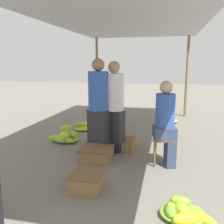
{
  "coord_description": "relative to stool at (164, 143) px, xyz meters",
  "views": [
    {
      "loc": [
        0.85,
        -0.92,
        1.61
      ],
      "look_at": [
        0.0,
        2.91,
        0.85
      ],
      "focal_mm": 40.0,
      "sensor_mm": 36.0,
      "label": 1
    }
  ],
  "objects": [
    {
      "name": "crate_far",
      "position": [
        -1.12,
        -0.03,
        -0.26
      ],
      "size": [
        0.53,
        0.53,
        0.21
      ],
      "color": "olive",
      "rests_on": "ground"
    },
    {
      "name": "banana_pile_right_1",
      "position": [
        0.11,
        3.04,
        -0.27
      ],
      "size": [
        0.5,
        0.45,
        0.22
      ],
      "color": "yellow",
      "rests_on": "ground"
    },
    {
      "name": "banana_pile_left_2",
      "position": [
        -1.68,
        2.7,
        -0.27
      ],
      "size": [
        0.63,
        0.56,
        0.3
      ],
      "color": "yellow",
      "rests_on": "ground"
    },
    {
      "name": "stool",
      "position": [
        0.0,
        0.0,
        0.0
      ],
      "size": [
        0.34,
        0.34,
        0.46
      ],
      "color": "brown",
      "rests_on": "ground"
    },
    {
      "name": "canopy_tarp",
      "position": [
        -0.83,
        0.65,
        2.09
      ],
      "size": [
        3.23,
        7.1,
        0.04
      ],
      "primitive_type": "cube",
      "color": "#B2B2B7",
      "rests_on": "canopy_post_front_left"
    },
    {
      "name": "banana_pile_left_0",
      "position": [
        -2.03,
        0.79,
        -0.27
      ],
      "size": [
        0.69,
        0.58,
        0.36
      ],
      "color": "#92BF32",
      "rests_on": "ground"
    },
    {
      "name": "canopy_post_back_right",
      "position": [
        0.58,
        4.0,
        0.85
      ],
      "size": [
        0.08,
        0.08,
        2.44
      ],
      "primitive_type": "cylinder",
      "color": "olive",
      "rests_on": "ground"
    },
    {
      "name": "crate_near",
      "position": [
        -0.82,
        0.65,
        -0.27
      ],
      "size": [
        0.52,
        0.52,
        0.19
      ],
      "color": "olive",
      "rests_on": "ground"
    },
    {
      "name": "banana_pile_right_0",
      "position": [
        0.24,
        -1.45,
        -0.28
      ],
      "size": [
        0.6,
        0.51,
        0.25
      ],
      "color": "#74B337",
      "rests_on": "ground"
    },
    {
      "name": "banana_pile_left_3",
      "position": [
        -1.72,
        3.5,
        -0.25
      ],
      "size": [
        0.52,
        0.5,
        0.33
      ],
      "color": "#BDD02A",
      "rests_on": "ground"
    },
    {
      "name": "banana_pile_left_1",
      "position": [
        -1.97,
        1.76,
        -0.28
      ],
      "size": [
        0.42,
        0.41,
        0.21
      ],
      "color": "#9AC231",
      "rests_on": "ground"
    },
    {
      "name": "canopy_post_back_left",
      "position": [
        -2.25,
        4.0,
        0.85
      ],
      "size": [
        0.08,
        0.08,
        2.44
      ],
      "primitive_type": "cylinder",
      "color": "olive",
      "rests_on": "ground"
    },
    {
      "name": "crate_mid",
      "position": [
        -0.95,
        -1.07,
        -0.25
      ],
      "size": [
        0.4,
        0.4,
        0.22
      ],
      "color": "olive",
      "rests_on": "ground"
    },
    {
      "name": "shopper_walking_mid",
      "position": [
        -0.92,
        0.5,
        0.5
      ],
      "size": [
        0.46,
        0.46,
        1.66
      ],
      "color": "#2D2D33",
      "rests_on": "ground"
    },
    {
      "name": "shopper_walking_far",
      "position": [
        -1.18,
        0.34,
        0.52
      ],
      "size": [
        0.47,
        0.47,
        1.71
      ],
      "color": "#2D2D33",
      "rests_on": "ground"
    },
    {
      "name": "vendor_seated",
      "position": [
        0.02,
        -0.0,
        0.35
      ],
      "size": [
        0.4,
        0.4,
        1.36
      ],
      "color": "#384766",
      "rests_on": "ground"
    }
  ]
}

